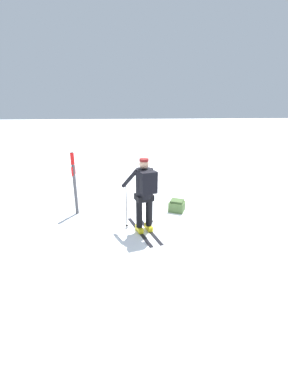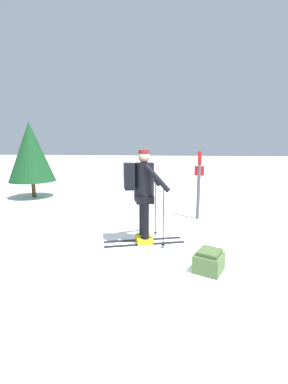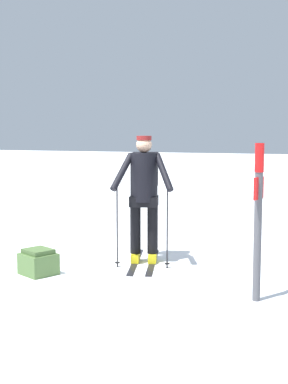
% 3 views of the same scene
% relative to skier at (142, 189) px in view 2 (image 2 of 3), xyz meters
% --- Properties ---
extents(ground_plane, '(80.00, 80.00, 0.00)m').
position_rel_skier_xyz_m(ground_plane, '(0.63, 0.33, -1.07)').
color(ground_plane, white).
extents(skier, '(0.92, 1.59, 1.79)m').
position_rel_skier_xyz_m(skier, '(0.00, 0.00, 0.00)').
color(skier, black).
rests_on(skier, ground_plane).
extents(dropped_backpack, '(0.54, 0.52, 0.34)m').
position_rel_skier_xyz_m(dropped_backpack, '(1.02, 1.15, -0.91)').
color(dropped_backpack, '#4C6B38').
rests_on(dropped_backpack, ground_plane).
extents(trail_marker, '(0.10, 0.24, 1.73)m').
position_rel_skier_xyz_m(trail_marker, '(-1.81, 1.19, -0.05)').
color(trail_marker, '#4C4C51').
rests_on(trail_marker, ground_plane).
extents(pine_tree, '(1.61, 1.61, 2.68)m').
position_rel_skier_xyz_m(pine_tree, '(-3.86, -4.52, 0.57)').
color(pine_tree, '#4C331E').
rests_on(pine_tree, ground_plane).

